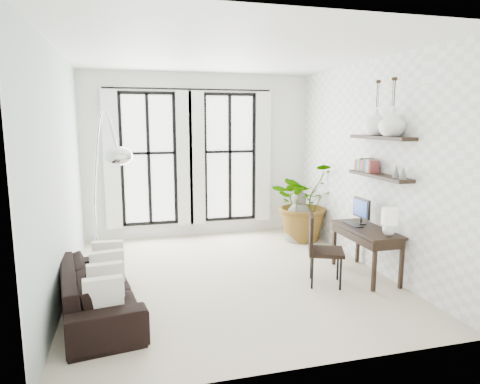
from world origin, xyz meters
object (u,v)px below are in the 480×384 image
object	(u,v)px
sofa	(98,290)
plant	(304,201)
desk_chair	(319,245)
arc_lamp	(103,151)
desk	(368,232)
buddha	(299,220)

from	to	relation	value
sofa	plant	size ratio (longest dim) A/B	1.36
sofa	plant	bearing A→B (deg)	-64.97
desk_chair	arc_lamp	bearing A→B (deg)	-168.46
desk	arc_lamp	xyz separation A→B (m)	(-3.65, 0.47, 1.20)
desk	desk_chair	distance (m)	0.81
sofa	desk_chair	world-z (taller)	desk_chair
sofa	arc_lamp	size ratio (longest dim) A/B	0.84
sofa	desk_chair	size ratio (longest dim) A/B	2.04
desk_chair	desk	bearing A→B (deg)	26.54
plant	desk_chair	size ratio (longest dim) A/B	1.50
desk	desk_chair	size ratio (longest dim) A/B	1.23
desk	desk_chair	xyz separation A→B (m)	(-0.80, -0.06, -0.12)
desk	desk_chair	world-z (taller)	desk
sofa	arc_lamp	world-z (taller)	arc_lamp
desk	buddha	xyz separation A→B (m)	(-0.21, 2.08, -0.29)
arc_lamp	buddha	bearing A→B (deg)	25.14
sofa	desk_chair	bearing A→B (deg)	-94.37
plant	desk_chair	distance (m)	2.33
plant	desk	world-z (taller)	plant
arc_lamp	desk	bearing A→B (deg)	-7.39
sofa	buddha	world-z (taller)	buddha
desk_chair	buddha	size ratio (longest dim) A/B	1.05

